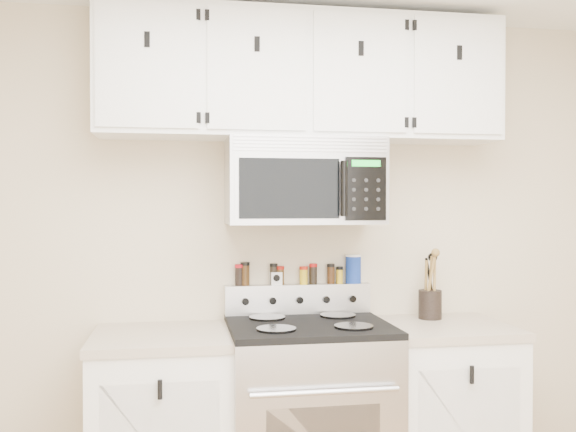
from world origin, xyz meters
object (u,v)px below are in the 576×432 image
object	(u,v)px
utensil_crock	(430,302)
salt_canister	(353,269)
microwave	(304,182)
range	(309,419)

from	to	relation	value
utensil_crock	salt_canister	xyz separation A→B (m)	(-0.38, 0.12, 0.17)
microwave	salt_canister	xyz separation A→B (m)	(0.30, 0.16, -0.45)
utensil_crock	range	bearing A→B (deg)	-166.24
range	utensil_crock	world-z (taller)	utensil_crock
microwave	range	bearing A→B (deg)	-90.23
microwave	utensil_crock	xyz separation A→B (m)	(0.68, 0.04, -0.62)
utensil_crock	salt_canister	distance (m)	0.43
utensil_crock	microwave	bearing A→B (deg)	-176.66
range	salt_canister	bearing A→B (deg)	43.44
microwave	utensil_crock	size ratio (longest dim) A/B	2.19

